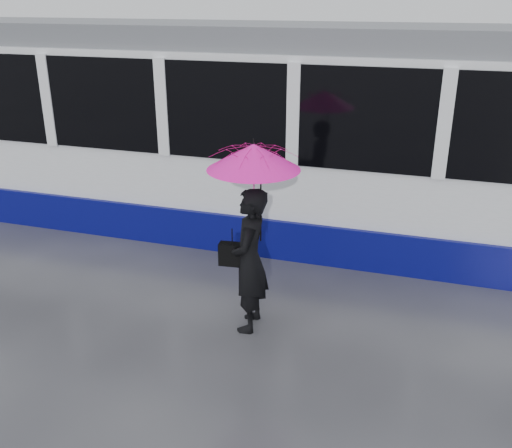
% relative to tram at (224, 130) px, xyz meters
% --- Properties ---
extents(ground, '(90.00, 90.00, 0.00)m').
position_rel_tram_xyz_m(ground, '(0.67, -2.50, -1.64)').
color(ground, '#2F2F35').
rests_on(ground, ground).
extents(rails, '(34.00, 1.51, 0.02)m').
position_rel_tram_xyz_m(rails, '(0.67, -0.00, -1.63)').
color(rails, '#3F3D38').
rests_on(rails, ground).
extents(tram, '(26.00, 2.56, 3.35)m').
position_rel_tram_xyz_m(tram, '(0.00, 0.00, 0.00)').
color(tram, white).
rests_on(tram, ground).
extents(woman, '(0.49, 0.68, 1.76)m').
position_rel_tram_xyz_m(woman, '(1.50, -3.18, -0.76)').
color(woman, black).
rests_on(woman, ground).
extents(umbrella, '(1.14, 1.14, 1.19)m').
position_rel_tram_xyz_m(umbrella, '(1.55, -3.18, 0.29)').
color(umbrella, '#F9157F').
rests_on(umbrella, ground).
extents(handbag, '(0.33, 0.17, 0.45)m').
position_rel_tram_xyz_m(handbag, '(1.28, -3.16, -0.71)').
color(handbag, black).
rests_on(handbag, ground).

